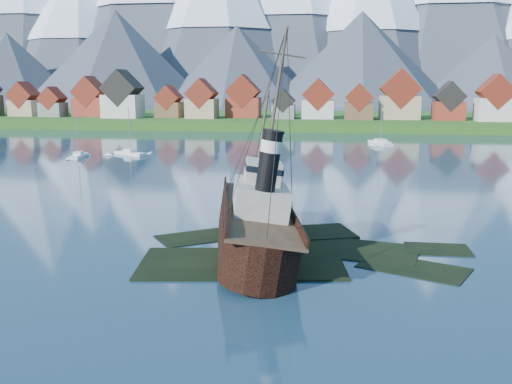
# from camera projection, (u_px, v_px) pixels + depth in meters

# --- Properties ---
(ground) EXTENTS (1400.00, 1400.00, 0.00)m
(ground) POSITION_uv_depth(u_px,v_px,m) (278.00, 259.00, 52.16)
(ground) COLOR #1A354A
(ground) RESTS_ON ground
(shoal) EXTENTS (31.71, 21.24, 1.14)m
(shoal) POSITION_uv_depth(u_px,v_px,m) (299.00, 256.00, 54.07)
(shoal) COLOR black
(shoal) RESTS_ON ground
(shore_bank) EXTENTS (600.00, 80.00, 3.20)m
(shore_bank) POSITION_uv_depth(u_px,v_px,m) (324.00, 124.00, 217.32)
(shore_bank) COLOR #194C15
(shore_bank) RESTS_ON ground
(seawall) EXTENTS (600.00, 2.50, 2.00)m
(seawall) POSITION_uv_depth(u_px,v_px,m) (321.00, 132.00, 180.40)
(seawall) COLOR #3F3D38
(seawall) RESTS_ON ground
(town) EXTENTS (250.96, 16.69, 17.30)m
(town) POSITION_uv_depth(u_px,v_px,m) (230.00, 101.00, 202.91)
(town) COLOR maroon
(town) RESTS_ON ground
(tugboat_wreck) EXTENTS (6.40, 27.58, 21.86)m
(tugboat_wreck) POSITION_uv_depth(u_px,v_px,m) (253.00, 220.00, 55.30)
(tugboat_wreck) COLOR black
(tugboat_wreck) RESTS_ON ground
(sailboat_b) EXTENTS (2.82, 7.62, 10.79)m
(sailboat_b) POSITION_uv_depth(u_px,v_px,m) (79.00, 156.00, 120.96)
(sailboat_b) COLOR white
(sailboat_b) RESTS_ON ground
(sailboat_c) EXTENTS (8.43, 5.98, 10.92)m
(sailboat_c) POSITION_uv_depth(u_px,v_px,m) (130.00, 154.00, 125.42)
(sailboat_c) COLOR white
(sailboat_c) RESTS_ON ground
(sailboat_e) EXTENTS (5.90, 10.92, 12.33)m
(sailboat_e) POSITION_uv_depth(u_px,v_px,m) (380.00, 144.00, 145.66)
(sailboat_e) COLOR white
(sailboat_e) RESTS_ON ground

